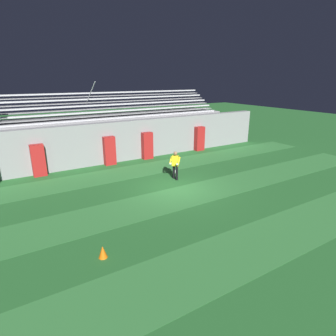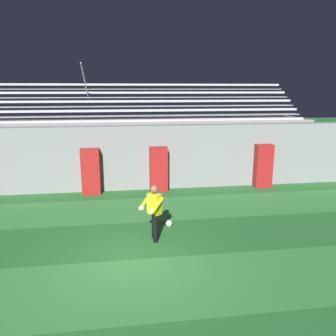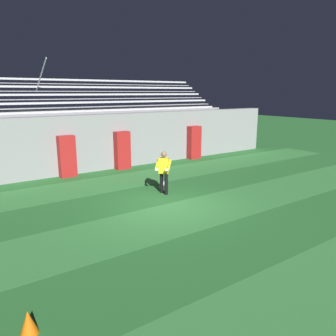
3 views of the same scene
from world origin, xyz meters
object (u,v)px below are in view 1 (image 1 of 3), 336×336
(padding_pillar_far_left, at_px, (38,160))
(traffic_cone, at_px, (103,252))
(padding_pillar_gate_right, at_px, (147,146))
(soccer_ball, at_px, (175,172))
(padding_pillar_far_right, at_px, (199,139))
(goalkeeper, at_px, (175,164))
(padding_pillar_gate_left, at_px, (110,151))

(padding_pillar_far_left, relative_size, traffic_cone, 4.60)
(padding_pillar_gate_right, bearing_deg, padding_pillar_far_left, 180.00)
(soccer_ball, xyz_separation_m, traffic_cone, (-6.65, -5.96, 0.10))
(padding_pillar_far_right, height_order, goalkeeper, padding_pillar_far_right)
(padding_pillar_gate_right, bearing_deg, soccer_ball, -91.40)
(padding_pillar_far_right, bearing_deg, padding_pillar_gate_left, 180.00)
(padding_pillar_gate_left, distance_m, goalkeeper, 5.25)
(padding_pillar_gate_right, xyz_separation_m, soccer_ball, (-0.09, -3.86, -0.86))
(padding_pillar_far_right, height_order, traffic_cone, padding_pillar_far_right)
(goalkeeper, xyz_separation_m, soccer_ball, (0.56, 0.90, -0.84))
(padding_pillar_gate_right, distance_m, padding_pillar_far_left, 7.29)
(padding_pillar_far_right, xyz_separation_m, soccer_ball, (-4.84, -3.86, -0.86))
(traffic_cone, bearing_deg, goalkeeper, 39.74)
(padding_pillar_gate_left, distance_m, traffic_cone, 10.59)
(padding_pillar_gate_right, bearing_deg, goalkeeper, -97.81)
(padding_pillar_far_right, distance_m, traffic_cone, 15.13)
(traffic_cone, bearing_deg, padding_pillar_far_right, 40.54)
(goalkeeper, relative_size, soccer_ball, 7.59)
(padding_pillar_far_left, distance_m, soccer_ball, 8.21)
(padding_pillar_gate_right, distance_m, padding_pillar_far_right, 4.74)
(padding_pillar_gate_right, bearing_deg, padding_pillar_gate_left, 180.00)
(padding_pillar_far_right, xyz_separation_m, traffic_cone, (-11.48, -9.82, -0.76))
(goalkeeper, distance_m, traffic_cone, 7.95)
(padding_pillar_gate_left, distance_m, soccer_ball, 4.83)
(padding_pillar_far_left, xyz_separation_m, soccer_ball, (7.19, -3.86, -0.86))
(padding_pillar_gate_right, xyz_separation_m, padding_pillar_far_right, (4.74, 0.00, 0.00))
(padding_pillar_gate_right, distance_m, soccer_ball, 3.96)
(soccer_ball, distance_m, traffic_cone, 8.93)
(padding_pillar_gate_left, height_order, traffic_cone, padding_pillar_gate_left)
(padding_pillar_gate_left, bearing_deg, padding_pillar_far_right, 0.00)
(padding_pillar_far_right, distance_m, soccer_ball, 6.25)
(padding_pillar_gate_left, bearing_deg, padding_pillar_far_left, 180.00)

